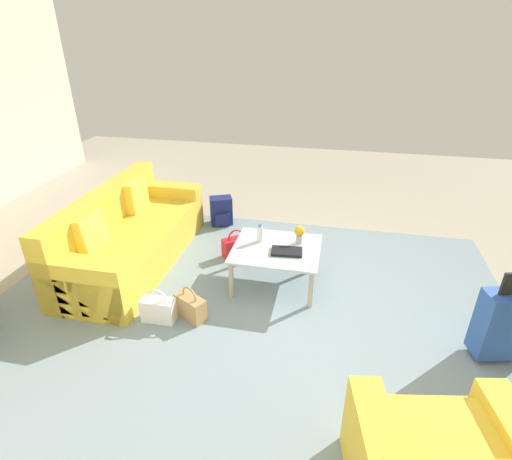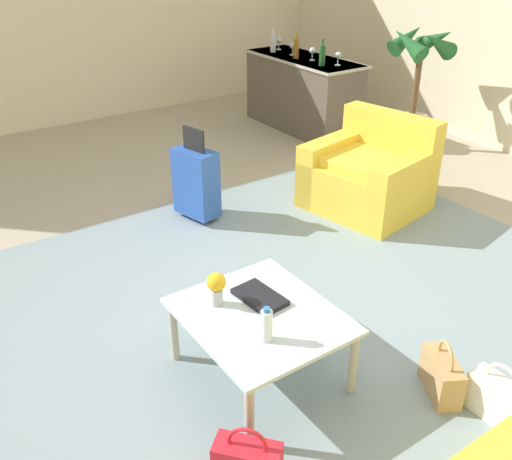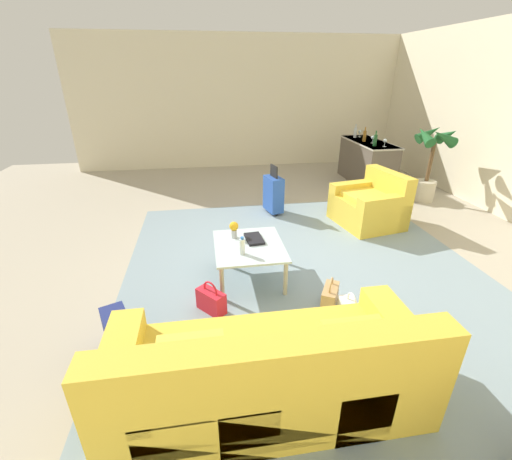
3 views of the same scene
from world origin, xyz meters
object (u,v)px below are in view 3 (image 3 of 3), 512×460
bar_console (367,162)px  wine_glass_right_of_centre (373,138)px  handbag_tan (330,297)px  couch (270,379)px  wine_bottle_amber (364,136)px  handbag_white (350,313)px  flower_vase (234,228)px  potted_palm (431,160)px  suitcase_blue (273,194)px  wine_bottle_green (375,140)px  wine_bottle_clear (355,132)px  wine_glass_left_of_centre (364,135)px  armchair (371,206)px  wine_glass_rightmost (385,141)px  coffee_table (249,249)px  coffee_table_book (254,239)px  handbag_red (211,300)px  water_bottle (242,246)px  wine_glass_leftmost (360,132)px  backpack_navy (119,332)px

bar_console → wine_glass_right_of_centre: (0.19, -0.03, 0.55)m
bar_console → handbag_tan: bearing=-29.1°
couch → wine_bottle_amber: (-5.30, 3.07, 0.72)m
wine_bottle_amber → handbag_white: size_ratio=0.84×
flower_vase → potted_palm: potted_palm is taller
suitcase_blue → potted_palm: (-0.20, 3.00, 0.43)m
wine_bottle_amber → couch: bearing=-30.1°
bar_console → wine_bottle_green: wine_bottle_green is taller
couch → wine_bottle_green: 5.76m
wine_bottle_clear → suitcase_blue: size_ratio=0.35×
wine_glass_left_of_centre → wine_glass_right_of_centre: (0.38, 0.01, 0.00)m
wine_glass_left_of_centre → suitcase_blue: 2.98m
wine_bottle_clear → wine_bottle_green: (0.97, 0.00, 0.00)m
wine_bottle_amber → suitcase_blue: wine_bottle_amber is taller
handbag_tan → couch: bearing=-38.2°
armchair → wine_glass_rightmost: 2.02m
coffee_table → handbag_white: coffee_table is taller
coffee_table_book → handbag_red: coffee_table_book is taller
armchair → flower_vase: 2.58m
armchair → wine_glass_rightmost: (-1.61, 0.97, 0.72)m
suitcase_blue → handbag_red: size_ratio=2.37×
water_bottle → wine_bottle_clear: size_ratio=0.68×
coffee_table → wine_glass_leftmost: (-4.07, 3.13, 0.63)m
couch → bar_console: bearing=148.8°
water_bottle → handbag_white: 1.31m
coffee_table_book → handbag_white: 1.40m
potted_palm → armchair: bearing=-59.9°
couch → wine_glass_leftmost: wine_glass_leftmost is taller
wine_bottle_green → handbag_white: 4.62m
bar_console → wine_glass_leftmost: bearing=177.4°
coffee_table → handbag_tan: size_ratio=2.56×
bar_console → wine_glass_rightmost: wine_glass_rightmost is taller
coffee_table_book → wine_glass_leftmost: (-3.95, 3.05, 0.56)m
armchair → handbag_tan: bearing=-35.0°
water_bottle → handbag_tan: (0.51, 0.86, -0.41)m
flower_vase → potted_palm: (-1.98, 3.85, 0.22)m
wine_glass_right_of_centre → flower_vase: bearing=-46.2°
wine_glass_rightmost → handbag_tan: (3.63, -2.38, -0.88)m
wine_bottle_clear → backpack_navy: (4.98, -4.27, -0.83)m
couch → wine_bottle_green: bearing=147.4°
armchair → backpack_navy: size_ratio=2.81×
armchair → coffee_table_book: bearing=-60.3°
water_bottle → wine_bottle_clear: wine_bottle_clear is taller
wine_bottle_green → backpack_navy: wine_bottle_green is taller
wine_bottle_clear → potted_palm: bearing=22.1°
wine_glass_leftmost → coffee_table_book: bearing=-37.6°
wine_bottle_clear → potted_palm: size_ratio=0.21×
coffee_table_book → wine_glass_right_of_centre: (-3.19, 2.99, 0.56)m
suitcase_blue → handbag_red: bearing=-24.5°
handbag_red → wine_bottle_amber: bearing=139.8°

